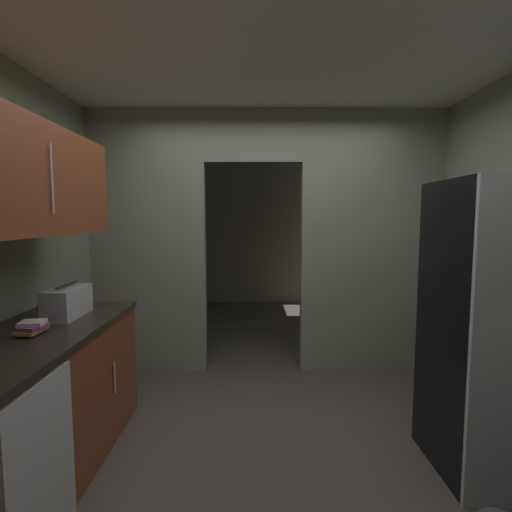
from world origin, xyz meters
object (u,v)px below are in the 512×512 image
(dishwasher, at_px, (42,472))
(book_stack, at_px, (32,328))
(refrigerator, at_px, (499,328))
(boombox, at_px, (67,302))

(dishwasher, xyz_separation_m, book_stack, (-0.32, 0.54, 0.52))
(book_stack, bearing_deg, refrigerator, 2.27)
(book_stack, bearing_deg, dishwasher, -59.12)
(boombox, bearing_deg, refrigerator, -6.18)
(refrigerator, bearing_deg, boombox, 173.82)
(refrigerator, bearing_deg, dishwasher, -165.17)
(refrigerator, distance_m, book_stack, 2.77)
(refrigerator, xyz_separation_m, boombox, (-2.76, 0.30, 0.10))
(boombox, height_order, book_stack, boombox)
(refrigerator, relative_size, dishwasher, 2.14)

